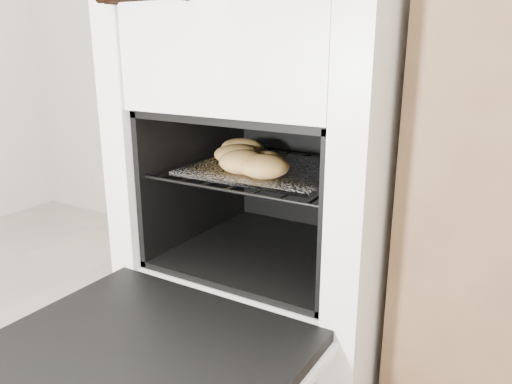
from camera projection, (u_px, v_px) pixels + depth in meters
stove at (287, 158)px, 1.34m from camera, size 0.67×0.74×1.02m
oven_door at (149, 353)px, 0.96m from camera, size 0.60×0.47×0.04m
oven_rack at (274, 170)px, 1.29m from camera, size 0.49×0.47×0.01m
foil_sheet at (270, 169)px, 1.27m from camera, size 0.38×0.33×0.01m
baked_rolls at (248, 157)px, 1.27m from camera, size 0.30×0.29×0.06m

